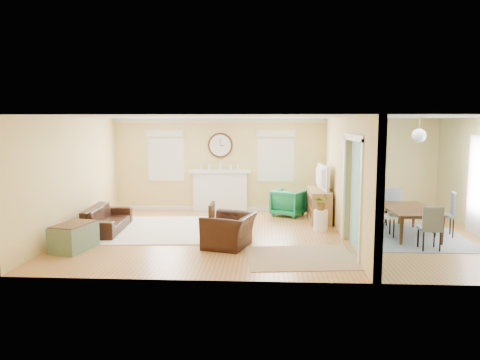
% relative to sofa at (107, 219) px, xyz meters
% --- Properties ---
extents(floor, '(9.00, 9.00, 0.00)m').
position_rel_sofa_xyz_m(floor, '(3.87, -0.27, -0.29)').
color(floor, '#A95F2D').
rests_on(floor, ground).
extents(wall_back, '(9.00, 0.02, 2.60)m').
position_rel_sofa_xyz_m(wall_back, '(3.87, 2.73, 1.01)').
color(wall_back, '#D5BB6D').
rests_on(wall_back, ground).
extents(wall_front, '(9.00, 0.02, 2.60)m').
position_rel_sofa_xyz_m(wall_front, '(3.87, -3.27, 1.01)').
color(wall_front, '#D5BB6D').
rests_on(wall_front, ground).
extents(wall_left, '(0.02, 6.00, 2.60)m').
position_rel_sofa_xyz_m(wall_left, '(-0.63, -0.27, 1.01)').
color(wall_left, '#D5BB6D').
rests_on(wall_left, ground).
extents(ceiling, '(9.00, 6.00, 0.02)m').
position_rel_sofa_xyz_m(ceiling, '(3.87, -0.27, 2.31)').
color(ceiling, white).
rests_on(ceiling, wall_back).
extents(partition, '(0.17, 6.00, 2.60)m').
position_rel_sofa_xyz_m(partition, '(5.38, 0.01, 1.07)').
color(partition, '#D5BB6D').
rests_on(partition, ground).
extents(fireplace, '(1.70, 0.30, 1.17)m').
position_rel_sofa_xyz_m(fireplace, '(2.37, 2.61, 0.31)').
color(fireplace, white).
rests_on(fireplace, ground).
extents(wall_clock, '(0.70, 0.07, 0.70)m').
position_rel_sofa_xyz_m(wall_clock, '(2.37, 2.70, 1.56)').
color(wall_clock, '#482E1A').
rests_on(wall_clock, wall_back).
extents(window_left, '(1.05, 0.13, 1.42)m').
position_rel_sofa_xyz_m(window_left, '(0.82, 2.68, 1.37)').
color(window_left, white).
rests_on(window_left, wall_back).
extents(window_right, '(1.05, 0.13, 1.42)m').
position_rel_sofa_xyz_m(window_right, '(3.92, 2.68, 1.37)').
color(window_right, white).
rests_on(window_right, wall_back).
extents(pendant, '(0.30, 0.30, 0.55)m').
position_rel_sofa_xyz_m(pendant, '(6.87, -0.27, 1.92)').
color(pendant, gold).
rests_on(pendant, ceiling).
extents(rug_cream, '(3.51, 3.10, 0.02)m').
position_rel_sofa_xyz_m(rug_cream, '(1.44, 0.23, -0.28)').
color(rug_cream, '#EFE2CB').
rests_on(rug_cream, floor).
extents(rug_jute, '(2.16, 1.84, 0.01)m').
position_rel_sofa_xyz_m(rug_jute, '(4.31, -1.92, -0.28)').
color(rug_jute, tan).
rests_on(rug_jute, floor).
extents(rug_grey, '(2.25, 2.81, 0.01)m').
position_rel_sofa_xyz_m(rug_grey, '(6.81, -0.10, -0.28)').
color(rug_grey, slate).
rests_on(rug_grey, floor).
extents(sofa, '(0.89, 2.00, 0.57)m').
position_rel_sofa_xyz_m(sofa, '(0.00, 0.00, 0.00)').
color(sofa, black).
rests_on(sofa, floor).
extents(eames_chair, '(1.14, 1.23, 0.66)m').
position_rel_sofa_xyz_m(eames_chair, '(2.92, -1.23, 0.05)').
color(eames_chair, black).
rests_on(eames_chair, floor).
extents(green_chair, '(1.03, 1.04, 0.71)m').
position_rel_sofa_xyz_m(green_chair, '(4.26, 2.01, 0.07)').
color(green_chair, '#16663A').
rests_on(green_chair, floor).
extents(trunk, '(0.74, 1.02, 0.53)m').
position_rel_sofa_xyz_m(trunk, '(-0.09, -1.64, -0.02)').
color(trunk, '#5D775D').
rests_on(trunk, floor).
extents(credenza, '(0.50, 1.47, 0.80)m').
position_rel_sofa_xyz_m(credenza, '(5.00, 1.42, 0.11)').
color(credenza, '#A17847').
rests_on(credenza, floor).
extents(tv, '(0.24, 1.10, 0.63)m').
position_rel_sofa_xyz_m(tv, '(4.98, 1.42, 0.83)').
color(tv, black).
rests_on(tv, credenza).
extents(garden_stool, '(0.33, 0.33, 0.48)m').
position_rel_sofa_xyz_m(garden_stool, '(4.92, 0.31, -0.05)').
color(garden_stool, white).
rests_on(garden_stool, floor).
extents(potted_plant, '(0.44, 0.43, 0.37)m').
position_rel_sofa_xyz_m(potted_plant, '(4.92, 0.31, 0.38)').
color(potted_plant, '#337F33').
rests_on(potted_plant, garden_stool).
extents(dining_table, '(1.07, 1.83, 0.63)m').
position_rel_sofa_xyz_m(dining_table, '(6.81, -0.10, 0.03)').
color(dining_table, '#482E1A').
rests_on(dining_table, floor).
extents(dining_chair_n, '(0.45, 0.45, 0.88)m').
position_rel_sofa_xyz_m(dining_chair_n, '(6.74, 0.98, 0.23)').
color(dining_chair_n, slate).
rests_on(dining_chair_n, floor).
extents(dining_chair_s, '(0.39, 0.39, 0.88)m').
position_rel_sofa_xyz_m(dining_chair_s, '(6.85, -1.24, 0.23)').
color(dining_chair_s, slate).
rests_on(dining_chair_s, floor).
extents(dining_chair_w, '(0.43, 0.43, 0.95)m').
position_rel_sofa_xyz_m(dining_chair_w, '(6.24, -0.18, 0.27)').
color(dining_chair_w, white).
rests_on(dining_chair_w, floor).
extents(dining_chair_e, '(0.51, 0.51, 0.98)m').
position_rel_sofa_xyz_m(dining_chair_e, '(7.54, -0.08, 0.29)').
color(dining_chair_e, slate).
rests_on(dining_chair_e, floor).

